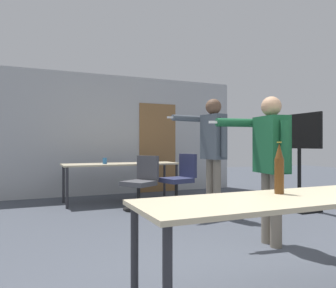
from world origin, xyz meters
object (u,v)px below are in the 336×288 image
office_chair_side_rolled (180,182)px  drink_cup (105,161)px  person_near_casual (270,155)px  person_center_tall (213,144)px  beer_bottle (279,169)px  office_chair_near_pushed (141,185)px  tv_screen (299,153)px

office_chair_side_rolled → drink_cup: office_chair_side_rolled is taller
person_near_casual → drink_cup: 3.41m
person_center_tall → office_chair_side_rolled: size_ratio=1.94×
drink_cup → person_center_tall: bearing=-53.3°
office_chair_side_rolled → drink_cup: 1.46m
drink_cup → office_chair_side_rolled: bearing=-34.3°
drink_cup → beer_bottle: bearing=-85.3°
person_near_casual → drink_cup: (-1.11, 3.22, -0.19)m
person_center_tall → office_chair_near_pushed: person_center_tall is taller
person_near_casual → office_chair_near_pushed: size_ratio=1.80×
person_center_tall → person_near_casual: 1.51m
tv_screen → person_center_tall: person_center_tall is taller
person_near_casual → office_chair_side_rolled: 2.49m
person_near_casual → office_chair_side_rolled: bearing=6.0°
person_near_casual → beer_bottle: (-0.76, -0.99, -0.06)m
beer_bottle → person_near_casual: bearing=52.3°
tv_screen → office_chair_side_rolled: 2.08m
office_chair_side_rolled → beer_bottle: (-0.82, -3.41, 0.48)m
office_chair_side_rolled → person_near_casual: bearing=166.3°
tv_screen → office_chair_near_pushed: 2.70m
office_chair_near_pushed → beer_bottle: beer_bottle is taller
person_near_casual → beer_bottle: 1.25m
office_chair_near_pushed → beer_bottle: size_ratio=2.41×
tv_screen → drink_cup: (-2.84, 1.91, -0.17)m
person_center_tall → person_near_casual: (-0.18, -1.50, -0.13)m
tv_screen → person_near_casual: size_ratio=1.00×
person_near_casual → drink_cup: bearing=26.4°
office_chair_near_pushed → drink_cup: 0.96m
drink_cup → tv_screen: bearing=-34.0°
person_near_casual → beer_bottle: size_ratio=4.33×
tv_screen → drink_cup: 3.43m
person_near_casual → office_chair_side_rolled: (0.06, 2.43, -0.54)m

